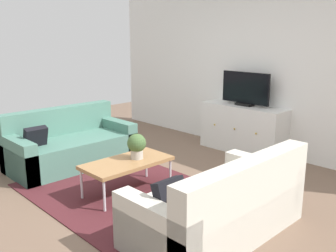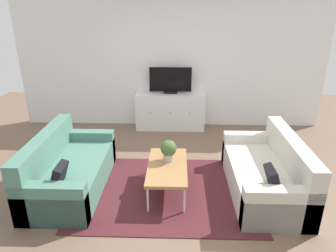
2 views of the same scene
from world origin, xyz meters
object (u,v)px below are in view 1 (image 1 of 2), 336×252
potted_plant (137,145)px  flat_screen_tv (245,89)px  couch_right_side (223,210)px  coffee_table (127,163)px  couch_left_side (69,146)px  tv_console (243,129)px

potted_plant → flat_screen_tv: size_ratio=0.36×
couch_right_side → flat_screen_tv: flat_screen_tv is taller
potted_plant → coffee_table: bearing=-94.9°
couch_left_side → tv_console: 2.78m
couch_right_side → tv_console: (-1.44, 2.37, 0.11)m
coffee_table → flat_screen_tv: bearing=90.4°
couch_right_side → coffee_table: 1.43m
couch_left_side → tv_console: bearing=58.9°
couch_right_side → potted_plant: bearing=175.3°
flat_screen_tv → tv_console: bearing=-90.0°
coffee_table → couch_left_side: bearing=178.9°
couch_right_side → couch_left_side: bearing=180.0°
couch_left_side → potted_plant: couch_left_side is taller
couch_right_side → tv_console: size_ratio=1.24×
couch_right_side → potted_plant: couch_right_side is taller
coffee_table → tv_console: (-0.02, 2.40, 0.01)m
tv_console → couch_right_side: bearing=-58.7°
tv_console → flat_screen_tv: (0.00, 0.02, 0.65)m
couch_right_side → coffee_table: size_ratio=1.65×
couch_left_side → coffee_table: size_ratio=1.65×
potted_plant → couch_left_side: bearing=-175.5°
coffee_table → flat_screen_tv: 2.51m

